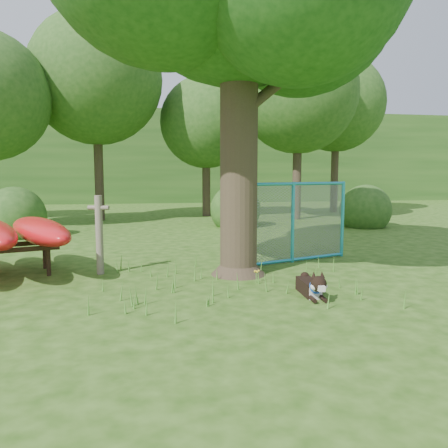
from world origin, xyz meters
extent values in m
plane|color=#254B0F|center=(0.00, 0.00, 0.00)|extent=(80.00, 80.00, 0.00)
cylinder|color=#34281C|center=(0.54, 1.58, 2.68)|extent=(0.76, 0.76, 5.37)
cone|color=#34281C|center=(0.54, 1.58, 0.27)|extent=(1.14, 1.14, 0.54)
cylinder|color=#34281C|center=(1.18, 1.65, 3.43)|extent=(1.44, 0.85, 1.14)
cylinder|color=#34281C|center=(-0.01, 1.73, 3.86)|extent=(1.23, 0.66, 1.10)
cylinder|color=#6D6251|center=(-2.01, 2.05, 0.74)|extent=(0.17, 0.17, 1.48)
cylinder|color=#6D6251|center=(-2.01, 2.05, 1.25)|extent=(0.40, 0.20, 0.08)
cylinder|color=black|center=(-2.94, 2.08, 0.25)|extent=(0.10, 0.10, 0.50)
cylinder|color=black|center=(-3.15, 2.75, 0.25)|extent=(0.10, 0.10, 0.50)
ellipsoid|color=red|center=(-3.14, 2.38, 0.81)|extent=(2.01, 3.01, 0.48)
cube|color=black|center=(1.35, 0.05, 0.11)|extent=(0.27, 0.65, 0.22)
cube|color=silver|center=(1.33, -0.22, 0.10)|extent=(0.21, 0.14, 0.20)
sphere|color=black|center=(1.33, -0.38, 0.27)|extent=(0.24, 0.24, 0.24)
cube|color=silver|center=(1.32, -0.49, 0.24)|extent=(0.10, 0.13, 0.08)
sphere|color=silver|center=(1.25, -0.40, 0.24)|extent=(0.11, 0.11, 0.11)
sphere|color=silver|center=(1.40, -0.41, 0.24)|extent=(0.11, 0.11, 0.11)
cone|color=black|center=(1.26, -0.35, 0.40)|extent=(0.10, 0.12, 0.11)
cone|color=black|center=(1.39, -0.35, 0.40)|extent=(0.10, 0.11, 0.11)
cylinder|color=black|center=(1.25, -0.35, 0.05)|extent=(0.08, 0.28, 0.06)
cylinder|color=black|center=(1.41, -0.36, 0.05)|extent=(0.08, 0.28, 0.06)
sphere|color=black|center=(1.41, 0.40, 0.20)|extent=(0.15, 0.15, 0.15)
torus|color=blue|center=(1.33, -0.31, 0.22)|extent=(0.23, 0.08, 0.23)
cylinder|color=#28A0BF|center=(0.56, 2.01, 0.85)|extent=(0.10, 0.10, 1.71)
cylinder|color=#28A0BF|center=(1.91, 2.48, 0.85)|extent=(0.10, 0.10, 1.71)
cylinder|color=#28A0BF|center=(3.25, 2.95, 0.85)|extent=(0.10, 0.10, 1.71)
cylinder|color=#28A0BF|center=(1.91, 2.48, 1.67)|extent=(2.71, 1.00, 0.07)
cylinder|color=#28A0BF|center=(1.91, 2.48, 0.05)|extent=(2.71, 1.00, 0.07)
plane|color=gray|center=(1.91, 2.48, 0.85)|extent=(2.69, 0.93, 2.84)
cylinder|color=#508D2E|center=(0.72, 0.91, 0.10)|extent=(0.02, 0.02, 0.19)
sphere|color=yellow|center=(0.72, 0.91, 0.19)|extent=(0.03, 0.03, 0.03)
sphere|color=yellow|center=(0.76, 0.92, 0.20)|extent=(0.03, 0.03, 0.03)
sphere|color=yellow|center=(0.70, 0.95, 0.18)|extent=(0.03, 0.03, 0.03)
sphere|color=yellow|center=(0.73, 0.88, 0.19)|extent=(0.03, 0.03, 0.03)
sphere|color=yellow|center=(0.69, 0.90, 0.20)|extent=(0.03, 0.03, 0.03)
cylinder|color=#34281C|center=(-3.00, 12.00, 2.62)|extent=(0.36, 0.36, 5.25)
sphere|color=#264F19|center=(-3.00, 12.00, 5.62)|extent=(5.20, 5.20, 5.20)
cylinder|color=#34281C|center=(1.50, 13.00, 1.92)|extent=(0.36, 0.36, 3.85)
sphere|color=#264F19|center=(1.50, 13.00, 4.12)|extent=(4.00, 4.00, 4.00)
cylinder|color=#34281C|center=(5.00, 11.00, 2.38)|extent=(0.36, 0.36, 4.76)
sphere|color=#264F19|center=(5.00, 11.00, 5.10)|extent=(4.80, 4.80, 4.80)
cylinder|color=#34281C|center=(8.00, 14.00, 2.45)|extent=(0.36, 0.36, 4.90)
sphere|color=#264F19|center=(8.00, 14.00, 5.25)|extent=(4.60, 4.60, 4.60)
sphere|color=#264F19|center=(-5.00, 7.50, 0.00)|extent=(1.80, 1.80, 1.80)
sphere|color=#264F19|center=(6.50, 8.00, 0.00)|extent=(1.80, 1.80, 1.80)
sphere|color=#264F19|center=(2.00, 9.00, 0.00)|extent=(1.80, 1.80, 1.80)
cube|color=#264F19|center=(0.00, 28.00, 3.00)|extent=(80.00, 12.00, 6.00)
camera|label=1|loc=(-1.13, -6.29, 1.87)|focal=35.00mm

